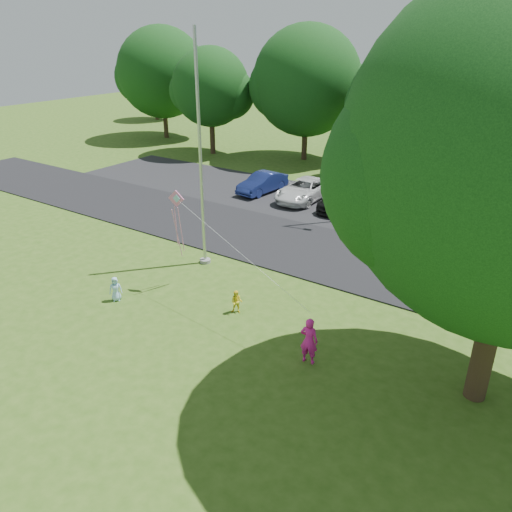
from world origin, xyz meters
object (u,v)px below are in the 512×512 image
Objects in this scene: street_lamp at (338,165)px; trash_can at (361,220)px; child_yellow at (237,302)px; kite at (179,210)px; child_blue at (116,289)px; flagpole at (201,175)px; woman at (309,341)px.

trash_can is at bearing -10.17° from street_lamp.
child_yellow is at bearing -91.83° from trash_can.
child_yellow is 4.27m from kite.
street_lamp is 13.45m from child_blue.
woman is at bearing -27.75° from flagpole.
woman is (7.60, -4.00, -3.36)m from flagpole.
street_lamp reaches higher than kite.
flagpole is 10.83× the size of child_yellow.
street_lamp is 5.62× the size of trash_can.
kite is (-1.91, -10.35, 0.10)m from street_lamp.
street_lamp reaches higher than child_yellow.
flagpole reaches higher than woman.
street_lamp is 11.23m from child_yellow.
woman is (4.91, -12.00, -2.47)m from street_lamp.
child_blue is (-4.52, -1.93, 0.04)m from child_yellow.
child_blue is at bearing -97.81° from flagpole.
kite is (-6.82, 1.65, 2.57)m from woman.
child_yellow is at bearing -35.94° from flagpole.
flagpole is 6.01m from child_blue.
flagpole is at bearing 94.64° from kite.
kite is at bearing 12.90° from child_blue.
street_lamp is 10.52m from kite.
child_yellow is (1.18, -10.80, -2.82)m from street_lamp.
trash_can is 13.63m from child_blue.
flagpole is at bearing 120.59° from child_yellow.
woman is 3.94m from child_yellow.
street_lamp is 3.18m from trash_can.
child_blue is at bearing -134.77° from kite.
flagpole is 10.31× the size of trash_can.
flagpole is 6.17× the size of woman.
woman is (3.39, -12.00, 0.32)m from trash_can.
woman is 1.76× the size of child_yellow.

